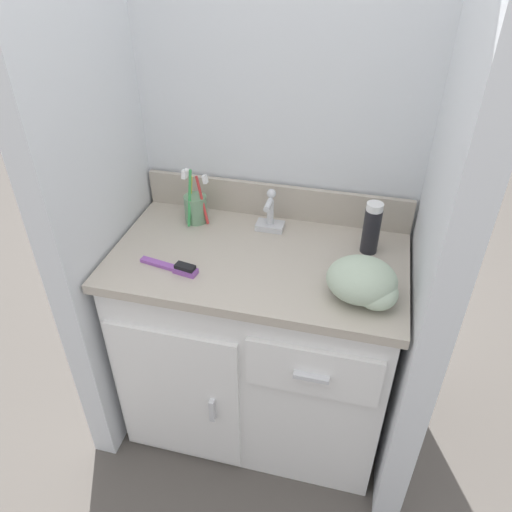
{
  "coord_description": "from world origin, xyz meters",
  "views": [
    {
      "loc": [
        0.29,
        -1.18,
        1.63
      ],
      "look_at": [
        0.0,
        -0.03,
        0.77
      ],
      "focal_mm": 35.0,
      "sensor_mm": 36.0,
      "label": 1
    }
  ],
  "objects": [
    {
      "name": "wall_left",
      "position": [
        -0.5,
        0.0,
        1.1
      ],
      "size": [
        0.08,
        0.59,
        2.2
      ],
      "primitive_type": "cube",
      "color": "silver",
      "rests_on": "ground_plane"
    },
    {
      "name": "shaving_cream_can",
      "position": [
        0.32,
        0.11,
        0.83
      ],
      "size": [
        0.05,
        0.05,
        0.17
      ],
      "color": "black",
      "rests_on": "vanity"
    },
    {
      "name": "sink_faucet",
      "position": [
        0.0,
        0.16,
        0.8
      ],
      "size": [
        0.09,
        0.09,
        0.14
      ],
      "color": "silver",
      "rests_on": "vanity"
    },
    {
      "name": "wall_back",
      "position": [
        0.0,
        0.3,
        1.1
      ],
      "size": [
        1.07,
        0.08,
        2.2
      ],
      "primitive_type": "cube",
      "color": "silver",
      "rests_on": "ground_plane"
    },
    {
      "name": "wall_right",
      "position": [
        0.5,
        0.0,
        1.1
      ],
      "size": [
        0.08,
        0.59,
        2.2
      ],
      "primitive_type": "cube",
      "color": "silver",
      "rests_on": "ground_plane"
    },
    {
      "name": "hand_towel",
      "position": [
        0.32,
        -0.12,
        0.81
      ],
      "size": [
        0.19,
        0.17,
        0.11
      ],
      "color": "#A8BCA3",
      "rests_on": "vanity"
    },
    {
      "name": "backsplash",
      "position": [
        0.0,
        0.25,
        0.81
      ],
      "size": [
        0.89,
        0.02,
        0.12
      ],
      "color": "#B2A899",
      "rests_on": "vanity"
    },
    {
      "name": "vanity",
      "position": [
        -0.0,
        -0.0,
        0.4
      ],
      "size": [
        0.89,
        0.52,
        0.75
      ],
      "color": "white",
      "rests_on": "ground_plane"
    },
    {
      "name": "ground_plane",
      "position": [
        0.0,
        0.0,
        0.0
      ],
      "size": [
        6.0,
        6.0,
        0.0
      ],
      "primitive_type": "plane",
      "color": "#4C4742"
    },
    {
      "name": "toothbrush_cup",
      "position": [
        -0.25,
        0.15,
        0.81
      ],
      "size": [
        0.1,
        0.1,
        0.21
      ],
      "color": "gray",
      "rests_on": "vanity"
    },
    {
      "name": "hairbrush",
      "position": [
        -0.21,
        -0.12,
        0.76
      ],
      "size": [
        0.19,
        0.06,
        0.03
      ],
      "rotation": [
        0.0,
        0.0,
        -0.18
      ],
      "color": "purple",
      "rests_on": "vanity"
    }
  ]
}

